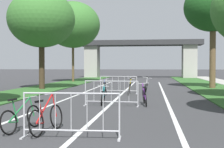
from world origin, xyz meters
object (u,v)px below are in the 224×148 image
object	(u,v)px
tree_left_pine_far	(73,25)
bicycle_green_6	(22,117)
tree_left_oak_mid	(42,19)
crowd_barrier_second	(111,93)
bicycle_red_2	(47,118)
crowd_barrier_third	(118,85)
crowd_barrier_nearest	(71,116)
bicycle_silver_5	(146,87)
bicycle_yellow_0	(130,88)
bicycle_blue_4	(105,88)
bicycle_purple_3	(144,97)
bicycle_teal_1	(103,96)
tree_right_cypress_far	(213,8)

from	to	relation	value
tree_left_pine_far	bicycle_green_6	xyz separation A→B (m)	(4.91, -23.11, -5.61)
tree_left_oak_mid	crowd_barrier_second	distance (m)	11.04
bicycle_red_2	bicycle_green_6	size ratio (longest dim) A/B	1.02
crowd_barrier_second	crowd_barrier_third	distance (m)	5.60
tree_left_oak_mid	bicycle_green_6	world-z (taller)	tree_left_oak_mid
crowd_barrier_nearest	bicycle_silver_5	world-z (taller)	crowd_barrier_nearest
bicycle_red_2	crowd_barrier_nearest	bearing A→B (deg)	-23.17
bicycle_yellow_0	bicycle_silver_5	distance (m)	1.40
crowd_barrier_third	bicycle_blue_4	bearing A→B (deg)	-153.04
crowd_barrier_nearest	bicycle_blue_4	distance (m)	10.85
bicycle_purple_3	bicycle_silver_5	xyz separation A→B (m)	(-0.04, 5.65, 0.03)
tree_left_pine_far	tree_left_oak_mid	bearing A→B (deg)	-87.48
crowd_barrier_nearest	bicycle_teal_1	distance (m)	6.09
bicycle_blue_4	bicycle_purple_3	bearing A→B (deg)	106.59
tree_left_pine_far	bicycle_green_6	bearing A→B (deg)	-78.01
crowd_barrier_third	bicycle_yellow_0	distance (m)	0.92
bicycle_teal_1	bicycle_green_6	bearing A→B (deg)	73.12
crowd_barrier_third	bicycle_green_6	bearing A→B (deg)	-96.91
bicycle_yellow_0	bicycle_red_2	size ratio (longest dim) A/B	1.00
tree_right_cypress_far	bicycle_red_2	xyz separation A→B (m)	(-6.98, -15.60, -5.56)
tree_left_oak_mid	tree_right_cypress_far	distance (m)	12.43
crowd_barrier_nearest	crowd_barrier_third	bearing A→B (deg)	90.94
crowd_barrier_third	bicycle_yellow_0	bearing A→B (deg)	-37.61
tree_left_pine_far	bicycle_purple_3	size ratio (longest dim) A/B	5.08
crowd_barrier_nearest	crowd_barrier_third	xyz separation A→B (m)	(-0.18, 11.18, 0.00)
bicycle_blue_4	tree_left_pine_far	bearing A→B (deg)	-77.25
bicycle_green_6	bicycle_blue_4	bearing A→B (deg)	100.14
bicycle_purple_3	bicycle_silver_5	size ratio (longest dim) A/B	0.93
bicycle_teal_1	bicycle_blue_4	size ratio (longest dim) A/B	0.95
tree_right_cypress_far	bicycle_blue_4	distance (m)	10.45
bicycle_red_2	bicycle_blue_4	bearing A→B (deg)	99.90
tree_right_cypress_far	bicycle_red_2	bearing A→B (deg)	-114.09
tree_right_cypress_far	bicycle_teal_1	distance (m)	13.15
bicycle_red_2	tree_left_oak_mid	bearing A→B (deg)	120.47
bicycle_purple_3	bicycle_teal_1	bearing A→B (deg)	171.51
crowd_barrier_nearest	bicycle_green_6	bearing A→B (deg)	157.48
tree_left_pine_far	bicycle_red_2	bearing A→B (deg)	-76.41
tree_right_cypress_far	bicycle_green_6	size ratio (longest dim) A/B	4.85
tree_left_pine_far	bicycle_silver_5	distance (m)	15.41
bicycle_purple_3	bicycle_blue_4	world-z (taller)	bicycle_blue_4
tree_left_oak_mid	bicycle_green_6	size ratio (longest dim) A/B	4.36
tree_left_oak_mid	bicycle_silver_5	bearing A→B (deg)	-15.14
bicycle_yellow_0	bicycle_red_2	distance (m)	10.23
crowd_barrier_second	bicycle_yellow_0	world-z (taller)	crowd_barrier_second
bicycle_purple_3	bicycle_yellow_0	bearing A→B (deg)	95.59
crowd_barrier_second	tree_right_cypress_far	bearing A→B (deg)	59.95
crowd_barrier_third	bicycle_red_2	distance (m)	10.72
bicycle_yellow_0	bicycle_purple_3	size ratio (longest dim) A/B	1.00
crowd_barrier_second	bicycle_red_2	bearing A→B (deg)	-100.09
crowd_barrier_third	bicycle_yellow_0	xyz separation A→B (m)	(0.72, -0.55, -0.14)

